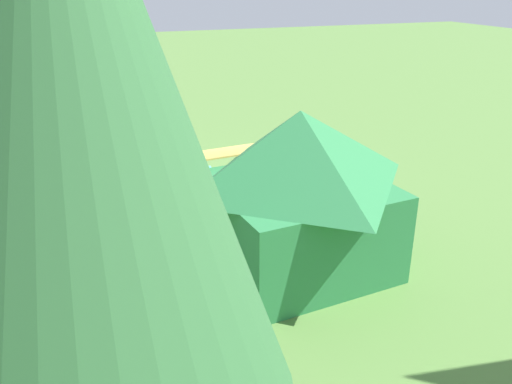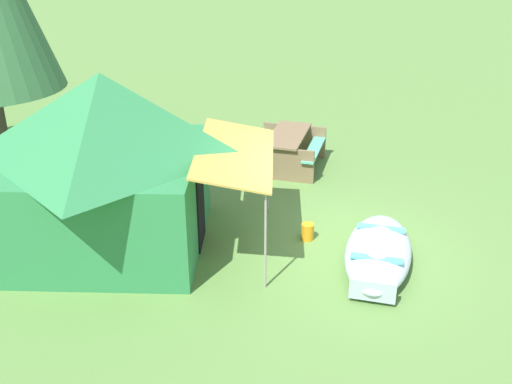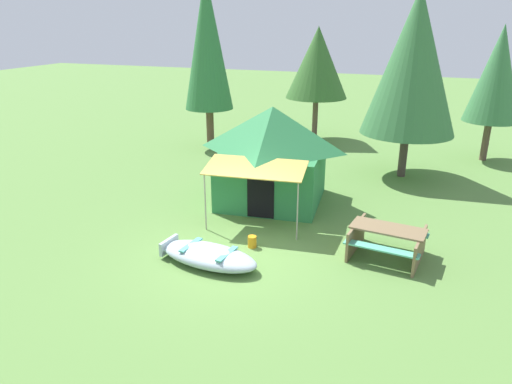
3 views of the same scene
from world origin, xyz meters
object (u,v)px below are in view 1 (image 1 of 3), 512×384
object	(u,v)px
canvas_cabin_tent	(298,189)
cooler_box	(270,233)
picnic_table	(78,216)
pine_tree_side	(82,135)
beached_rowboat	(230,176)
fuel_can	(219,198)

from	to	relation	value
canvas_cabin_tent	cooler_box	size ratio (longest dim) A/B	9.08
picnic_table	pine_tree_side	bearing A→B (deg)	90.72
beached_rowboat	canvas_cabin_tent	bearing A→B (deg)	88.38
beached_rowboat	cooler_box	xyz separation A→B (m)	(0.19, 3.21, -0.07)
cooler_box	pine_tree_side	xyz separation A→B (m)	(3.50, 4.98, 3.76)
cooler_box	beached_rowboat	bearing A→B (deg)	-93.40
canvas_cabin_tent	picnic_table	world-z (taller)	canvas_cabin_tent
canvas_cabin_tent	cooler_box	world-z (taller)	canvas_cabin_tent
beached_rowboat	cooler_box	bearing A→B (deg)	86.60
beached_rowboat	canvas_cabin_tent	xyz separation A→B (m)	(0.12, 4.28, 1.29)
beached_rowboat	fuel_can	xyz separation A→B (m)	(0.64, 1.14, -0.07)
cooler_box	pine_tree_side	world-z (taller)	pine_tree_side
beached_rowboat	canvas_cabin_tent	distance (m)	4.47
canvas_cabin_tent	fuel_can	bearing A→B (deg)	-80.54
canvas_cabin_tent	fuel_can	world-z (taller)	canvas_cabin_tent
canvas_cabin_tent	cooler_box	xyz separation A→B (m)	(0.07, -1.07, -1.35)
beached_rowboat	pine_tree_side	xyz separation A→B (m)	(3.69, 8.19, 3.70)
picnic_table	cooler_box	bearing A→B (deg)	157.56
picnic_table	pine_tree_side	world-z (taller)	pine_tree_side
pine_tree_side	beached_rowboat	bearing A→B (deg)	-114.25
fuel_can	cooler_box	bearing A→B (deg)	102.37
canvas_cabin_tent	picnic_table	distance (m)	4.57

